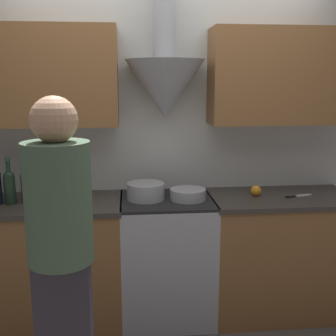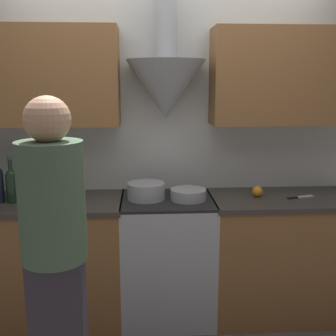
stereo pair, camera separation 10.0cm
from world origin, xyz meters
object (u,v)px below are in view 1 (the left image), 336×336
(wine_bottle_4, at_px, (10,185))
(orange_fruit, at_px, (256,191))
(wine_bottle_6, at_px, (39,185))
(wine_bottle_5, at_px, (26,185))
(mixing_bowl, at_px, (188,194))
(person_foreground_left, at_px, (61,256))
(stock_pot, at_px, (146,191))
(stove_range, at_px, (167,257))

(wine_bottle_4, xyz_separation_m, orange_fruit, (1.77, 0.04, -0.09))
(wine_bottle_6, bearing_deg, wine_bottle_5, 169.94)
(mixing_bowl, bearing_deg, person_foreground_left, -126.32)
(wine_bottle_5, distance_m, mixing_bowl, 1.15)
(wine_bottle_4, distance_m, person_foreground_left, 1.15)
(wine_bottle_5, height_order, stock_pot, wine_bottle_5)
(wine_bottle_5, relative_size, person_foreground_left, 0.20)
(stock_pot, bearing_deg, wine_bottle_4, -178.43)
(wine_bottle_4, relative_size, stock_pot, 1.21)
(stove_range, distance_m, wine_bottle_6, 1.07)
(wine_bottle_6, distance_m, person_foreground_left, 1.06)
(wine_bottle_5, bearing_deg, mixing_bowl, -0.58)
(person_foreground_left, bearing_deg, mixing_bowl, 53.68)
(stove_range, height_order, person_foreground_left, person_foreground_left)
(wine_bottle_6, bearing_deg, stock_pot, 3.17)
(stove_range, height_order, wine_bottle_5, wine_bottle_5)
(stove_range, distance_m, mixing_bowl, 0.52)
(stock_pot, relative_size, person_foreground_left, 0.16)
(wine_bottle_4, bearing_deg, wine_bottle_5, 0.76)
(orange_fruit, height_order, person_foreground_left, person_foreground_left)
(stove_range, distance_m, wine_bottle_5, 1.15)
(wine_bottle_4, relative_size, orange_fruit, 4.19)
(wine_bottle_5, bearing_deg, person_foreground_left, -69.26)
(mixing_bowl, relative_size, person_foreground_left, 0.15)
(wine_bottle_6, relative_size, mixing_bowl, 1.31)
(stove_range, height_order, wine_bottle_6, wine_bottle_6)
(wine_bottle_4, bearing_deg, person_foreground_left, -64.06)
(wine_bottle_4, distance_m, wine_bottle_5, 0.11)
(wine_bottle_5, xyz_separation_m, orange_fruit, (1.66, 0.04, -0.10))
(mixing_bowl, xyz_separation_m, person_foreground_left, (-0.75, -1.02, -0.01))
(wine_bottle_5, distance_m, wine_bottle_6, 0.10)
(wine_bottle_5, relative_size, stock_pot, 1.24)
(stock_pot, distance_m, orange_fruit, 0.83)
(mixing_bowl, bearing_deg, stock_pot, 173.23)
(stove_range, height_order, wine_bottle_4, wine_bottle_4)
(wine_bottle_6, distance_m, stock_pot, 0.75)
(wine_bottle_6, bearing_deg, mixing_bowl, 0.28)
(wine_bottle_4, height_order, person_foreground_left, person_foreground_left)
(wine_bottle_4, relative_size, person_foreground_left, 0.19)
(wine_bottle_5, bearing_deg, stock_pot, 1.68)
(mixing_bowl, bearing_deg, stove_range, 167.72)
(stove_range, height_order, mixing_bowl, mixing_bowl)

